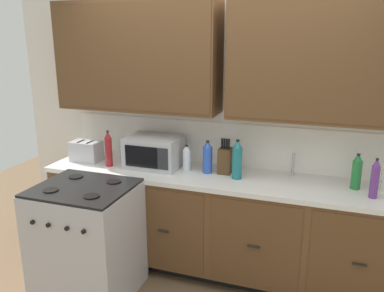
# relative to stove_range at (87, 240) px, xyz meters

# --- Properties ---
(ground_plane) EXTENTS (8.00, 8.00, 0.00)m
(ground_plane) POSITION_rel_stove_range_xyz_m (0.92, 0.33, -0.47)
(ground_plane) COLOR brown
(wall_unit) EXTENTS (4.28, 0.40, 2.59)m
(wall_unit) POSITION_rel_stove_range_xyz_m (0.93, 0.83, 1.21)
(wall_unit) COLOR white
(wall_unit) RESTS_ON ground_plane
(counter_run) EXTENTS (3.11, 0.64, 0.93)m
(counter_run) POSITION_rel_stove_range_xyz_m (0.93, 0.63, 0.01)
(counter_run) COLOR black
(counter_run) RESTS_ON ground_plane
(stove_range) EXTENTS (0.76, 0.68, 0.95)m
(stove_range) POSITION_rel_stove_range_xyz_m (0.00, 0.00, 0.00)
(stove_range) COLOR #B7B7BC
(stove_range) RESTS_ON ground_plane
(microwave) EXTENTS (0.48, 0.37, 0.28)m
(microwave) POSITION_rel_stove_range_xyz_m (0.31, 0.68, 0.60)
(microwave) COLOR #B7B7BC
(microwave) RESTS_ON counter_run
(toaster) EXTENTS (0.28, 0.18, 0.19)m
(toaster) POSITION_rel_stove_range_xyz_m (-0.38, 0.62, 0.55)
(toaster) COLOR #B7B7BC
(toaster) RESTS_ON counter_run
(knife_block) EXTENTS (0.11, 0.14, 0.31)m
(knife_block) POSITION_rel_stove_range_xyz_m (0.96, 0.72, 0.57)
(knife_block) COLOR #52361E
(knife_block) RESTS_ON counter_run
(sink_faucet) EXTENTS (0.02, 0.02, 0.20)m
(sink_faucet) POSITION_rel_stove_range_xyz_m (1.53, 0.84, 0.56)
(sink_faucet) COLOR #B2B5BA
(sink_faucet) RESTS_ON counter_run
(bottle_teal) EXTENTS (0.08, 0.08, 0.34)m
(bottle_teal) POSITION_rel_stove_range_xyz_m (1.09, 0.61, 0.62)
(bottle_teal) COLOR #1E707A
(bottle_teal) RESTS_ON counter_run
(bottle_blue) EXTENTS (0.08, 0.08, 0.29)m
(bottle_blue) POSITION_rel_stove_range_xyz_m (0.82, 0.67, 0.60)
(bottle_blue) COLOR blue
(bottle_blue) RESTS_ON counter_run
(bottle_red) EXTENTS (0.06, 0.06, 0.33)m
(bottle_red) POSITION_rel_stove_range_xyz_m (-0.09, 0.55, 0.62)
(bottle_red) COLOR maroon
(bottle_red) RESTS_ON counter_run
(bottle_green) EXTENTS (0.07, 0.07, 0.28)m
(bottle_green) POSITION_rel_stove_range_xyz_m (2.02, 0.69, 0.59)
(bottle_green) COLOR #237A38
(bottle_green) RESTS_ON counter_run
(bottle_violet) EXTENTS (0.06, 0.06, 0.30)m
(bottle_violet) POSITION_rel_stove_range_xyz_m (2.13, 0.54, 0.60)
(bottle_violet) COLOR #663384
(bottle_violet) RESTS_ON counter_run
(bottle_clear) EXTENTS (0.07, 0.07, 0.24)m
(bottle_clear) POSITION_rel_stove_range_xyz_m (0.62, 0.67, 0.57)
(bottle_clear) COLOR silver
(bottle_clear) RESTS_ON counter_run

